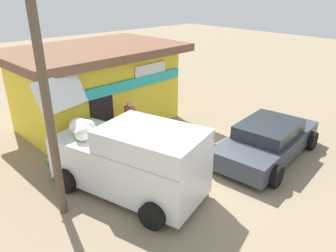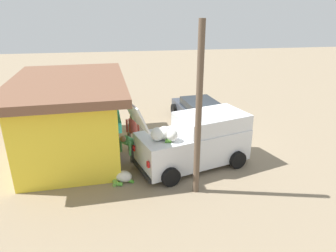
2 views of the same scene
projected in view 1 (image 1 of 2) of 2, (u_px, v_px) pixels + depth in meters
ground_plane at (214, 166)px, 10.13m from camera, size 60.00×60.00×0.00m
storefront_bar at (97, 85)px, 12.67m from camera, size 6.79×4.73×3.13m
delivery_van at (131, 159)px, 8.53m from camera, size 3.06×4.88×2.89m
parked_sedan at (267, 140)px, 10.53m from camera, size 4.60×2.61×1.19m
vendor_standing at (130, 120)px, 11.15m from camera, size 0.37×0.57×1.63m
customer_bending at (93, 132)px, 10.45m from camera, size 0.75×0.76×1.37m
unloaded_banana_pile at (58, 158)px, 10.25m from camera, size 0.77×0.77×0.39m
paint_bucket at (175, 124)px, 12.80m from camera, size 0.26×0.26×0.35m
utility_pole at (48, 109)px, 7.00m from camera, size 0.20×0.20×5.48m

